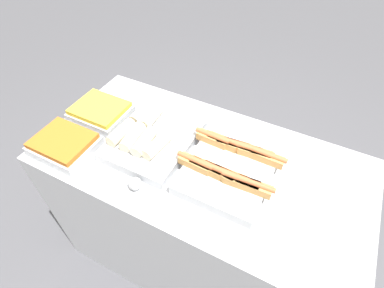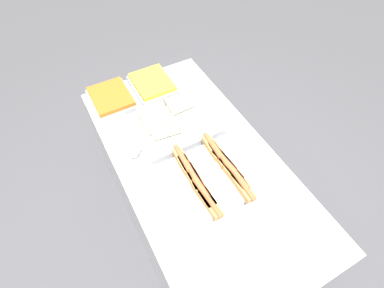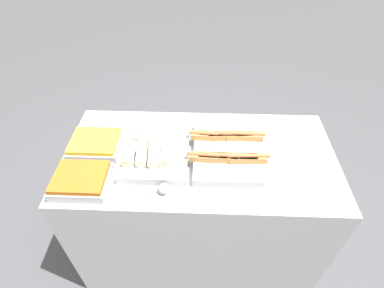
# 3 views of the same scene
# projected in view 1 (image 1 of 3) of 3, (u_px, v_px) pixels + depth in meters

# --- Properties ---
(ground_plane) EXTENTS (12.00, 12.00, 0.00)m
(ground_plane) POSITION_uv_depth(u_px,v_px,m) (198.00, 251.00, 2.02)
(ground_plane) COLOR #4C4C51
(counter) EXTENTS (1.47, 0.74, 0.95)m
(counter) POSITION_uv_depth(u_px,v_px,m) (199.00, 215.00, 1.68)
(counter) COLOR #B7BABF
(counter) RESTS_ON ground_plane
(tray_hotdogs) EXTENTS (0.42, 0.45, 0.10)m
(tray_hotdogs) POSITION_uv_depth(u_px,v_px,m) (231.00, 165.00, 1.26)
(tray_hotdogs) COLOR #B7BABF
(tray_hotdogs) RESTS_ON counter
(tray_wraps) EXTENTS (0.34, 0.45, 0.11)m
(tray_wraps) POSITION_uv_depth(u_px,v_px,m) (152.00, 136.00, 1.38)
(tray_wraps) COLOR #B7BABF
(tray_wraps) RESTS_ON counter
(tray_side_front) EXTENTS (0.27, 0.22, 0.07)m
(tray_side_front) POSITION_uv_depth(u_px,v_px,m) (64.00, 145.00, 1.35)
(tray_side_front) COLOR #B7BABF
(tray_side_front) RESTS_ON counter
(tray_side_back) EXTENTS (0.27, 0.22, 0.07)m
(tray_side_back) POSITION_uv_depth(u_px,v_px,m) (101.00, 112.00, 1.50)
(tray_side_back) COLOR #B7BABF
(tray_side_back) RESTS_ON counter
(serving_spoon_near) EXTENTS (0.22, 0.06, 0.06)m
(serving_spoon_near) POSITION_uv_depth(u_px,v_px,m) (133.00, 183.00, 1.21)
(serving_spoon_near) COLOR #B2B5BA
(serving_spoon_near) RESTS_ON counter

